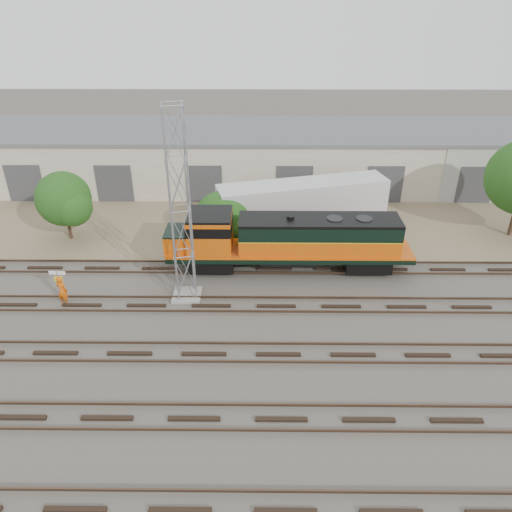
{
  "coord_description": "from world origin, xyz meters",
  "views": [
    {
      "loc": [
        -1.02,
        -23.75,
        17.73
      ],
      "look_at": [
        -1.27,
        4.0,
        2.2
      ],
      "focal_mm": 35.0,
      "sensor_mm": 36.0,
      "label": 1
    }
  ],
  "objects_px": {
    "signal_tower": "(180,212)",
    "semi_trailer": "(307,200)",
    "worker": "(62,291)",
    "locomotive": "(285,240)"
  },
  "relations": [
    {
      "from": "worker",
      "to": "semi_trailer",
      "type": "distance_m",
      "value": 18.99
    },
    {
      "from": "signal_tower",
      "to": "worker",
      "type": "relative_size",
      "value": 5.97
    },
    {
      "from": "worker",
      "to": "signal_tower",
      "type": "bearing_deg",
      "value": -153.77
    },
    {
      "from": "locomotive",
      "to": "signal_tower",
      "type": "xyz_separation_m",
      "value": [
        -6.32,
        -3.36,
        3.56
      ]
    },
    {
      "from": "signal_tower",
      "to": "semi_trailer",
      "type": "height_order",
      "value": "signal_tower"
    },
    {
      "from": "locomotive",
      "to": "semi_trailer",
      "type": "relative_size",
      "value": 1.23
    },
    {
      "from": "worker",
      "to": "semi_trailer",
      "type": "xyz_separation_m",
      "value": [
        15.71,
        10.56,
        1.56
      ]
    },
    {
      "from": "semi_trailer",
      "to": "signal_tower",
      "type": "bearing_deg",
      "value": -145.51
    },
    {
      "from": "signal_tower",
      "to": "worker",
      "type": "distance_m",
      "value": 8.95
    },
    {
      "from": "signal_tower",
      "to": "semi_trailer",
      "type": "relative_size",
      "value": 0.89
    }
  ]
}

